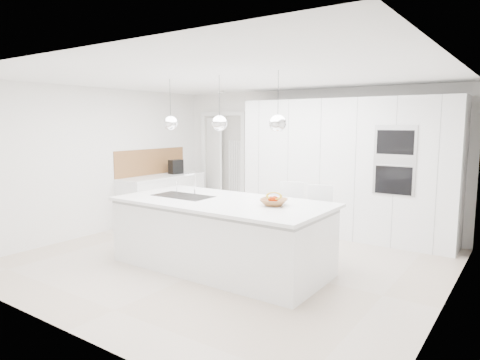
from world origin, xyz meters
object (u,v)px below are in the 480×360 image
Objects in this scene: island_base at (220,236)px; fruit_bowl at (274,202)px; bar_stool_right at (315,226)px; espresso_machine at (176,167)px; bar_stool_left at (287,221)px.

fruit_bowl is (0.73, 0.13, 0.51)m from island_base.
bar_stool_right is (0.96, 0.85, 0.10)m from island_base.
island_base is 10.02× the size of espresso_machine.
fruit_bowl is 1.20× the size of espresso_machine.
island_base is 0.90m from fruit_bowl.
bar_stool_right is (0.23, 0.72, -0.41)m from fruit_bowl.
bar_stool_left is at bearing 159.05° from bar_stool_right.
island_base is 3.20m from espresso_machine.
espresso_machine reaches higher than bar_stool_left.
espresso_machine is (-2.53, 1.86, 0.61)m from island_base.
espresso_machine is at bearing 141.84° from bar_stool_left.
fruit_bowl is 3.69m from espresso_machine.
bar_stool_left is (0.53, 0.86, 0.10)m from island_base.
island_base is 1.02m from bar_stool_left.
espresso_machine is at bearing 143.66° from island_base.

